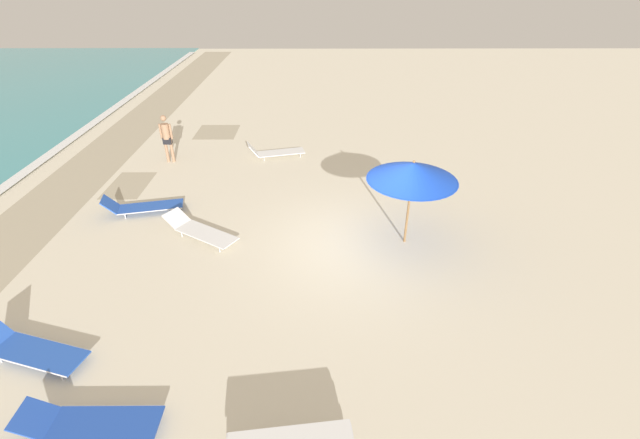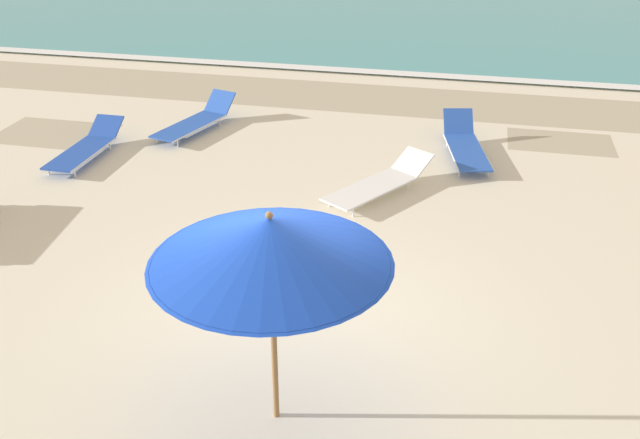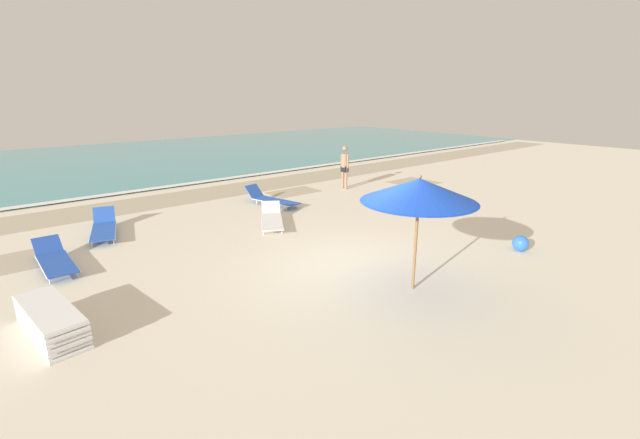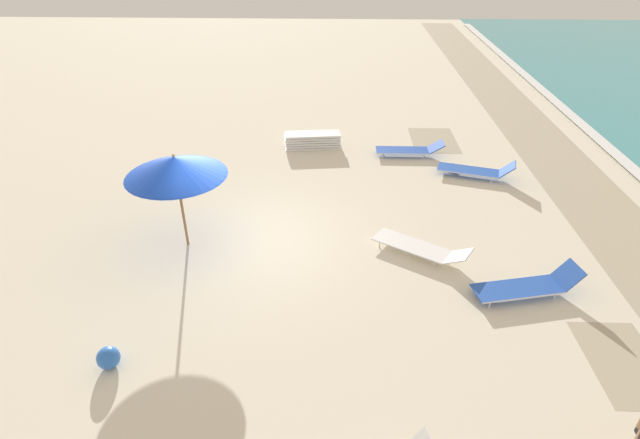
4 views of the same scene
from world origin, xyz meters
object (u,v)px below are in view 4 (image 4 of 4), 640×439
object	(u,v)px
beach_umbrella	(175,167)
sun_lounger_mid_beach_solo	(421,247)
sun_lounger_beside_umbrella	(410,149)
sun_lounger_near_water_right	(476,170)
sun_lounger_near_water_left	(528,286)
beach_ball	(108,358)
lounger_stack	(313,140)

from	to	relation	value
beach_umbrella	sun_lounger_mid_beach_solo	bearing A→B (deg)	87.39
sun_lounger_beside_umbrella	sun_lounger_near_water_right	xyz separation A→B (m)	(1.48, 1.80, 0.01)
sun_lounger_near_water_left	beach_ball	bearing A→B (deg)	-86.52
sun_lounger_mid_beach_solo	sun_lounger_beside_umbrella	bearing A→B (deg)	-152.01
beach_umbrella	sun_lounger_beside_umbrella	world-z (taller)	beach_umbrella
beach_umbrella	sun_lounger_mid_beach_solo	world-z (taller)	beach_umbrella
sun_lounger_near_water_right	sun_lounger_mid_beach_solo	world-z (taller)	sun_lounger_near_water_right
lounger_stack	beach_ball	distance (m)	10.17
sun_lounger_near_water_left	sun_lounger_near_water_right	distance (m)	5.45
sun_lounger_beside_umbrella	sun_lounger_near_water_right	distance (m)	2.33
sun_lounger_mid_beach_solo	beach_ball	distance (m)	6.83
sun_lounger_beside_umbrella	sun_lounger_near_water_left	world-z (taller)	sun_lounger_near_water_left
sun_lounger_mid_beach_solo	sun_lounger_near_water_left	bearing A→B (deg)	88.49
sun_lounger_near_water_right	sun_lounger_mid_beach_solo	size ratio (longest dim) A/B	1.02
sun_lounger_mid_beach_solo	beach_ball	bearing A→B (deg)	-26.68
sun_lounger_beside_umbrella	sun_lounger_near_water_right	world-z (taller)	sun_lounger_near_water_right
sun_lounger_near_water_right	beach_ball	world-z (taller)	sun_lounger_near_water_right
beach_umbrella	sun_lounger_mid_beach_solo	size ratio (longest dim) A/B	1.05
beach_umbrella	sun_lounger_near_water_right	bearing A→B (deg)	116.71
sun_lounger_near_water_right	beach_ball	size ratio (longest dim) A/B	5.67
beach_umbrella	sun_lounger_near_water_left	bearing A→B (deg)	78.06
lounger_stack	beach_umbrella	bearing A→B (deg)	-31.21
sun_lounger_beside_umbrella	sun_lounger_mid_beach_solo	xyz separation A→B (m)	(5.60, -0.40, -0.00)
beach_umbrella	lounger_stack	size ratio (longest dim) A/B	1.21
lounger_stack	sun_lounger_mid_beach_solo	xyz separation A→B (m)	(6.15, 2.78, -0.05)
lounger_stack	beach_ball	xyz separation A→B (m)	(9.69, -3.07, -0.05)
sun_lounger_beside_umbrella	beach_umbrella	bearing A→B (deg)	-47.81
sun_lounger_beside_umbrella	beach_ball	bearing A→B (deg)	-34.46
lounger_stack	sun_lounger_beside_umbrella	world-z (taller)	lounger_stack
sun_lounger_near_water_left	beach_ball	distance (m)	8.15
lounger_stack	sun_lounger_beside_umbrella	size ratio (longest dim) A/B	0.89
beach_ball	sun_lounger_near_water_left	bearing A→B (deg)	105.70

